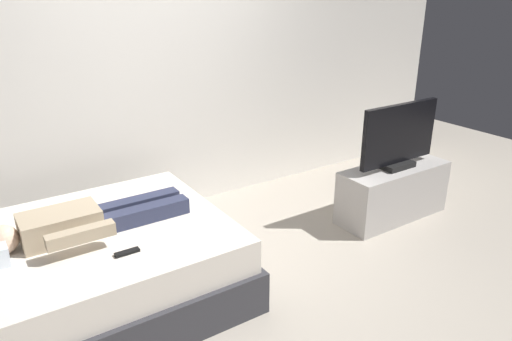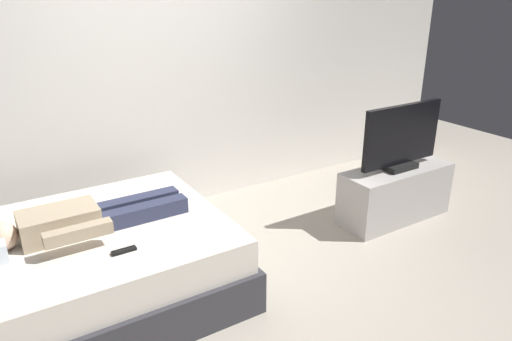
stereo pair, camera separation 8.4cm
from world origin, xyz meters
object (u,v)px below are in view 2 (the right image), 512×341
at_px(person, 81,220).
at_px(bed, 84,269).
at_px(tv, 401,138).
at_px(remote, 124,251).
at_px(tv_stand, 395,193).

bearing_deg(person, bed, -162.76).
distance_m(person, tv, 2.74).
bearing_deg(remote, person, 110.47).
bearing_deg(person, tv_stand, -5.08).
bearing_deg(tv_stand, tv, -172.87).
bearing_deg(person, tv, -5.08).
distance_m(person, remote, 0.44).
height_order(remote, tv, tv).
bearing_deg(tv, remote, -176.39).
distance_m(bed, remote, 0.52).
relative_size(bed, tv, 2.23).
xyz_separation_m(remote, tv, (2.58, 0.16, 0.24)).
xyz_separation_m(bed, remote, (0.18, -0.40, 0.29)).
height_order(person, tv_stand, person).
bearing_deg(remote, tv, 3.61).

